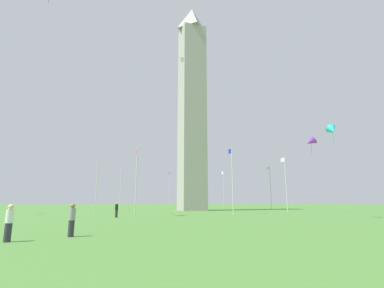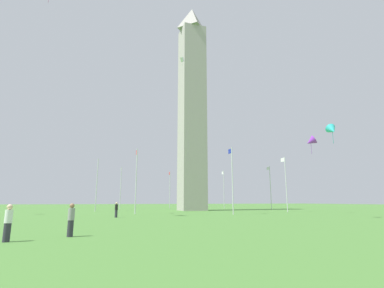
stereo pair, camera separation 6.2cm
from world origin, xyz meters
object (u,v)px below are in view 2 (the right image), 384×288
(person_white_shirt, at_px, (8,223))
(kite_white_box, at_px, (182,60))
(person_gray_shirt, at_px, (71,220))
(obelisk_monument, at_px, (192,103))
(flagpole_se, at_px, (136,178))
(flagpole_w, at_px, (270,186))
(flagpole_s, at_px, (232,177))
(flagpole_sw, at_px, (286,182))
(flagpole_e, at_px, (97,182))
(person_black_shirt, at_px, (116,210))
(flagpole_n, at_px, (170,188))
(kite_cyan_delta, at_px, (332,130))
(flagpole_nw, at_px, (224,188))
(flagpole_ne, at_px, (121,186))
(kite_purple_delta, at_px, (311,141))

(person_white_shirt, distance_m, kite_white_box, 42.68)
(person_gray_shirt, bearing_deg, obelisk_monument, -5.03)
(person_gray_shirt, bearing_deg, flagpole_se, 7.18)
(person_gray_shirt, bearing_deg, flagpole_w, -22.40)
(flagpole_s, xyz_separation_m, flagpole_sw, (5.10, -12.31, 0.00))
(flagpole_e, xyz_separation_m, person_gray_shirt, (-37.23, 1.41, -4.13))
(person_black_shirt, bearing_deg, flagpole_w, -45.65)
(obelisk_monument, relative_size, flagpole_w, 4.69)
(kite_white_box, bearing_deg, person_black_shirt, 137.27)
(flagpole_s, bearing_deg, obelisk_monument, -0.00)
(flagpole_n, height_order, person_white_shirt, flagpole_n)
(obelisk_monument, bearing_deg, person_gray_shirt, 153.16)
(flagpole_se, distance_m, person_black_shirt, 9.24)
(obelisk_monument, distance_m, flagpole_n, 23.93)
(flagpole_e, relative_size, flagpole_se, 1.00)
(flagpole_sw, relative_size, kite_cyan_delta, 4.18)
(flagpole_n, distance_m, flagpole_e, 24.62)
(flagpole_nw, bearing_deg, flagpole_sw, 180.00)
(obelisk_monument, relative_size, flagpole_e, 4.69)
(flagpole_se, xyz_separation_m, kite_white_box, (4.01, -7.75, 21.08))
(flagpole_nw, bearing_deg, kite_white_box, 140.70)
(kite_white_box, bearing_deg, flagpole_n, -10.06)
(flagpole_s, xyz_separation_m, flagpole_w, (17.41, -17.41, 0.00))
(flagpole_sw, height_order, flagpole_nw, same)
(flagpole_n, bearing_deg, person_black_shirt, 157.67)
(person_white_shirt, bearing_deg, flagpole_e, 39.50)
(obelisk_monument, bearing_deg, flagpole_s, 180.00)
(obelisk_monument, height_order, flagpole_ne, obelisk_monument)
(person_black_shirt, xyz_separation_m, kite_cyan_delta, (-9.58, -21.31, 8.39))
(obelisk_monument, height_order, person_black_shirt, obelisk_monument)
(flagpole_w, bearing_deg, flagpole_ne, 67.50)
(flagpole_n, distance_m, flagpole_nw, 13.32)
(flagpole_n, height_order, kite_purple_delta, kite_purple_delta)
(flagpole_ne, height_order, flagpole_nw, same)
(person_black_shirt, bearing_deg, kite_white_box, -29.76)
(flagpole_e, distance_m, flagpole_nw, 32.16)
(flagpole_e, relative_size, flagpole_nw, 1.00)
(flagpole_ne, height_order, flagpole_sw, same)
(flagpole_nw, relative_size, person_white_shirt, 5.63)
(flagpole_e, bearing_deg, flagpole_nw, -67.50)
(flagpole_w, distance_m, flagpole_nw, 13.32)
(flagpole_w, xyz_separation_m, kite_purple_delta, (-18.44, 4.70, 5.61))
(flagpole_n, xyz_separation_m, flagpole_se, (-29.71, 12.31, 0.00))
(obelisk_monument, distance_m, person_gray_shirt, 46.43)
(obelisk_monument, xyz_separation_m, person_gray_shirt, (-37.17, 18.81, -20.49))
(flagpole_e, relative_size, kite_white_box, 5.43)
(kite_purple_delta, relative_size, kite_white_box, 1.66)
(flagpole_ne, bearing_deg, flagpole_e, 157.50)
(flagpole_n, height_order, kite_cyan_delta, kite_cyan_delta)
(obelisk_monument, height_order, flagpole_nw, obelisk_monument)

